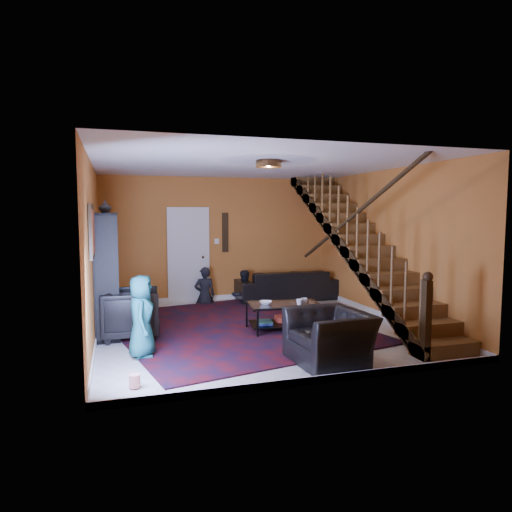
# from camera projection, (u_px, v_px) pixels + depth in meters

# --- Properties ---
(floor) EXTENTS (5.50, 5.50, 0.00)m
(floor) POSITION_uv_depth(u_px,v_px,m) (254.00, 328.00, 7.96)
(floor) COLOR beige
(floor) RESTS_ON ground
(room) EXTENTS (5.50, 5.50, 5.50)m
(room) POSITION_uv_depth(u_px,v_px,m) (168.00, 314.00, 8.83)
(room) COLOR #C46B2B
(room) RESTS_ON ground
(staircase) EXTENTS (0.95, 5.02, 3.18)m
(staircase) POSITION_uv_depth(u_px,v_px,m) (363.00, 245.00, 8.45)
(staircase) COLOR brown
(staircase) RESTS_ON floor
(bookshelf) EXTENTS (0.35, 1.80, 2.00)m
(bookshelf) POSITION_uv_depth(u_px,v_px,m) (108.00, 274.00, 7.73)
(bookshelf) COLOR black
(bookshelf) RESTS_ON floor
(door) EXTENTS (0.82, 0.05, 2.05)m
(door) POSITION_uv_depth(u_px,v_px,m) (189.00, 256.00, 10.25)
(door) COLOR silver
(door) RESTS_ON floor
(framed_picture) EXTENTS (0.04, 0.74, 0.74)m
(framed_picture) POSITION_uv_depth(u_px,v_px,m) (92.00, 231.00, 6.18)
(framed_picture) COLOR #94351B
(framed_picture) RESTS_ON room
(wall_hanging) EXTENTS (0.14, 0.03, 0.90)m
(wall_hanging) POSITION_uv_depth(u_px,v_px,m) (225.00, 232.00, 10.45)
(wall_hanging) COLOR black
(wall_hanging) RESTS_ON room
(ceiling_fixture) EXTENTS (0.40, 0.40, 0.10)m
(ceiling_fixture) POSITION_uv_depth(u_px,v_px,m) (269.00, 164.00, 6.94)
(ceiling_fixture) COLOR #3F2814
(ceiling_fixture) RESTS_ON room
(rug) EXTENTS (4.65, 5.08, 0.02)m
(rug) POSITION_uv_depth(u_px,v_px,m) (233.00, 327.00, 7.98)
(rug) COLOR #410B10
(rug) RESTS_ON floor
(sofa) EXTENTS (2.32, 0.95, 0.67)m
(sofa) POSITION_uv_depth(u_px,v_px,m) (287.00, 285.00, 10.55)
(sofa) COLOR black
(sofa) RESTS_ON floor
(armchair_left) EXTENTS (0.93, 0.90, 0.80)m
(armchair_left) POSITION_uv_depth(u_px,v_px,m) (132.00, 313.00, 7.28)
(armchair_left) COLOR black
(armchair_left) RESTS_ON floor
(armchair_right) EXTENTS (1.00, 1.13, 0.70)m
(armchair_right) POSITION_uv_depth(u_px,v_px,m) (330.00, 337.00, 6.08)
(armchair_right) COLOR black
(armchair_right) RESTS_ON floor
(person_adult_a) EXTENTS (0.48, 0.34, 1.27)m
(person_adult_a) POSITION_uv_depth(u_px,v_px,m) (205.00, 295.00, 10.05)
(person_adult_a) COLOR black
(person_adult_a) RESTS_ON sofa
(person_adult_b) EXTENTS (0.62, 0.51, 1.16)m
(person_adult_b) POSITION_uv_depth(u_px,v_px,m) (243.00, 296.00, 10.32)
(person_adult_b) COLOR black
(person_adult_b) RESTS_ON sofa
(person_child) EXTENTS (0.43, 0.60, 1.15)m
(person_child) POSITION_uv_depth(u_px,v_px,m) (141.00, 316.00, 6.28)
(person_child) COLOR #175657
(person_child) RESTS_ON armchair_left
(coffee_table) EXTENTS (1.29, 0.87, 0.46)m
(coffee_table) POSITION_uv_depth(u_px,v_px,m) (284.00, 315.00, 7.76)
(coffee_table) COLOR black
(coffee_table) RESTS_ON floor
(cup_a) EXTENTS (0.13, 0.13, 0.09)m
(cup_a) POSITION_uv_depth(u_px,v_px,m) (304.00, 301.00, 7.76)
(cup_a) COLOR #999999
(cup_a) RESTS_ON coffee_table
(cup_b) EXTENTS (0.12, 0.12, 0.10)m
(cup_b) POSITION_uv_depth(u_px,v_px,m) (299.00, 302.00, 7.62)
(cup_b) COLOR #999999
(cup_b) RESTS_ON coffee_table
(bowl) EXTENTS (0.28, 0.28, 0.05)m
(bowl) POSITION_uv_depth(u_px,v_px,m) (266.00, 303.00, 7.70)
(bowl) COLOR #999999
(bowl) RESTS_ON coffee_table
(vase) EXTENTS (0.18, 0.18, 0.19)m
(vase) POSITION_uv_depth(u_px,v_px,m) (105.00, 207.00, 7.15)
(vase) COLOR #999999
(vase) RESTS_ON bookshelf
(popcorn_bucket) EXTENTS (0.15, 0.15, 0.15)m
(popcorn_bucket) POSITION_uv_depth(u_px,v_px,m) (135.00, 381.00, 5.19)
(popcorn_bucket) COLOR red
(popcorn_bucket) RESTS_ON rug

